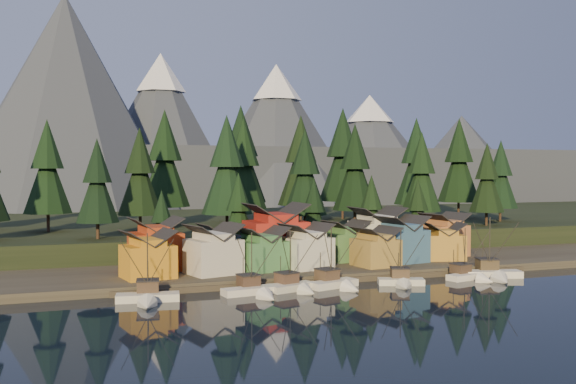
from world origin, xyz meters
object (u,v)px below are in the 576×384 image
object	(u,v)px
boat_3	(337,275)
boat_4	(402,273)
house_back_0	(156,243)
boat_6	(493,266)
house_back_1	(220,244)
boat_5	(471,269)
house_front_1	(213,248)
boat_0	(148,288)
boat_1	(257,283)
boat_2	(295,278)
house_front_0	(148,253)

from	to	relation	value
boat_3	boat_4	size ratio (longest dim) A/B	1.08
boat_4	house_back_0	world-z (taller)	house_back_0
boat_6	house_back_1	distance (m)	52.31
boat_5	house_front_1	world-z (taller)	house_front_1
boat_0	house_back_1	distance (m)	29.06
boat_4	boat_6	world-z (taller)	boat_6
boat_1	boat_6	xyz separation A→B (m)	(46.33, 0.50, 0.29)
boat_2	boat_3	distance (m)	7.73
boat_2	house_front_1	bearing A→B (deg)	111.58
house_front_0	boat_5	bearing A→B (deg)	-24.05
boat_4	boat_1	bearing A→B (deg)	-159.69
boat_2	boat_5	distance (m)	34.29
house_back_0	house_front_1	bearing A→B (deg)	-45.89
boat_2	boat_4	size ratio (longest dim) A/B	1.04
boat_3	house_front_1	xyz separation A→B (m)	(-18.64, 13.17, 3.90)
boat_5	boat_0	bearing A→B (deg)	166.41
boat_6	house_front_0	distance (m)	63.46
boat_1	house_back_1	bearing A→B (deg)	82.72
boat_4	house_back_1	xyz separation A→B (m)	(-27.08, 23.68, 3.68)
house_front_0	boat_6	bearing A→B (deg)	-22.99
house_front_0	house_back_0	xyz separation A→B (m)	(2.47, 8.31, 0.81)
boat_5	boat_4	bearing A→B (deg)	168.76
boat_2	house_back_0	distance (m)	29.63
house_back_0	boat_5	bearing A→B (deg)	-27.60
boat_0	boat_1	world-z (taller)	boat_0
boat_4	house_front_0	bearing A→B (deg)	-177.71
boat_5	house_front_0	distance (m)	58.65
boat_0	boat_1	distance (m)	17.41
boat_1	house_front_0	distance (m)	21.24
boat_0	boat_2	xyz separation A→B (m)	(24.49, 0.95, 0.02)
boat_1	house_back_0	xyz separation A→B (m)	(-13.12, 22.21, 4.66)
boat_1	boat_2	world-z (taller)	boat_1
boat_2	house_front_1	distance (m)	17.75
boat_4	house_back_0	xyz separation A→B (m)	(-39.65, 22.47, 4.50)
boat_2	boat_6	distance (m)	39.25
boat_1	boat_4	xyz separation A→B (m)	(26.53, -0.25, 0.16)
boat_2	house_front_0	xyz separation A→B (m)	(-22.67, 12.91, 3.62)
boat_5	house_front_1	xyz separation A→B (m)	(-45.20, 13.95, 4.12)
boat_0	house_back_1	bearing A→B (deg)	62.38
house_front_1	house_back_0	distance (m)	12.14
boat_3	boat_6	distance (m)	31.53
boat_5	house_back_0	world-z (taller)	house_back_0
boat_3	house_back_1	bearing A→B (deg)	107.77
boat_5	house_front_0	xyz separation A→B (m)	(-56.96, 13.44, 3.79)
house_back_1	boat_2	bearing A→B (deg)	-79.85
house_front_1	house_back_0	bearing A→B (deg)	125.32
house_front_1	house_back_0	xyz separation A→B (m)	(-9.29, 7.81, 0.47)
boat_2	house_front_0	distance (m)	26.34
boat_1	boat_3	xyz separation A→B (m)	(14.81, 1.24, 0.29)
boat_5	house_back_1	distance (m)	47.94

